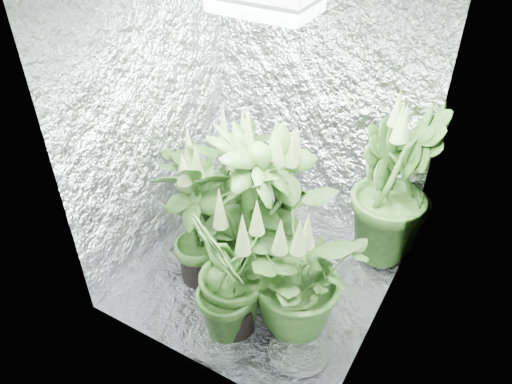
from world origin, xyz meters
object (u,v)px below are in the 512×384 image
at_px(circulation_fan, 377,238).
at_px(plant_b, 276,202).
at_px(plant_g, 230,278).
at_px(grow_lamp, 265,3).
at_px(plant_e, 292,274).
at_px(plant_f, 198,221).
at_px(plant_d, 251,220).
at_px(plant_a, 228,183).
at_px(plant_c, 395,186).

bearing_deg(circulation_fan, plant_b, -162.17).
distance_m(plant_b, plant_g, 0.71).
bearing_deg(grow_lamp, plant_b, 93.88).
xyz_separation_m(grow_lamp, circulation_fan, (0.61, 0.59, -1.68)).
relative_size(grow_lamp, plant_e, 0.53).
relative_size(plant_f, circulation_fan, 3.05).
bearing_deg(plant_d, plant_e, -23.11).
xyz_separation_m(plant_d, plant_e, (0.36, -0.15, -0.13)).
bearing_deg(plant_a, plant_e, -34.10).
bearing_deg(plant_a, grow_lamp, -29.32).
distance_m(plant_e, plant_f, 0.71).
bearing_deg(plant_b, plant_f, -128.74).
relative_size(plant_c, plant_d, 1.01).
distance_m(grow_lamp, plant_f, 1.40).
xyz_separation_m(grow_lamp, plant_c, (0.64, 0.64, -1.24)).
relative_size(plant_d, plant_g, 1.25).
height_order(plant_b, plant_e, plant_b).
height_order(plant_d, circulation_fan, plant_d).
bearing_deg(circulation_fan, plant_d, -144.02).
distance_m(plant_c, plant_g, 1.28).
bearing_deg(grow_lamp, plant_f, -148.51).
bearing_deg(plant_a, plant_d, -41.97).
height_order(plant_g, circulation_fan, plant_g).
xyz_separation_m(plant_f, plant_g, (0.43, -0.29, -0.03)).
bearing_deg(plant_f, plant_e, -5.81).
xyz_separation_m(grow_lamp, plant_d, (-0.00, -0.13, -1.25)).
bearing_deg(plant_f, plant_d, 13.17).
bearing_deg(plant_e, plant_b, 126.80).
bearing_deg(circulation_fan, plant_f, -153.81).
relative_size(plant_a, plant_e, 1.09).
xyz_separation_m(plant_e, plant_f, (-0.70, 0.07, 0.04)).
bearing_deg(plant_a, plant_b, -3.46).
bearing_deg(plant_c, plant_a, -158.57).
relative_size(plant_d, circulation_fan, 3.56).
height_order(plant_b, plant_d, plant_d).
xyz_separation_m(grow_lamp, plant_b, (-0.01, 0.21, -1.34)).
distance_m(grow_lamp, plant_b, 1.35).
bearing_deg(grow_lamp, plant_e, -39.00).
bearing_deg(plant_f, circulation_fan, 39.95).
xyz_separation_m(plant_a, plant_c, (1.05, 0.41, 0.10)).
distance_m(plant_f, circulation_fan, 1.29).
height_order(plant_c, plant_e, plant_c).
bearing_deg(plant_g, circulation_fan, 64.02).
distance_m(plant_d, plant_f, 0.37).
bearing_deg(plant_b, plant_a, 176.54).
distance_m(plant_c, circulation_fan, 0.44).
distance_m(plant_c, plant_e, 0.98).
height_order(plant_b, circulation_fan, plant_b).
bearing_deg(plant_g, plant_c, 63.67).
bearing_deg(plant_d, circulation_fan, 49.75).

